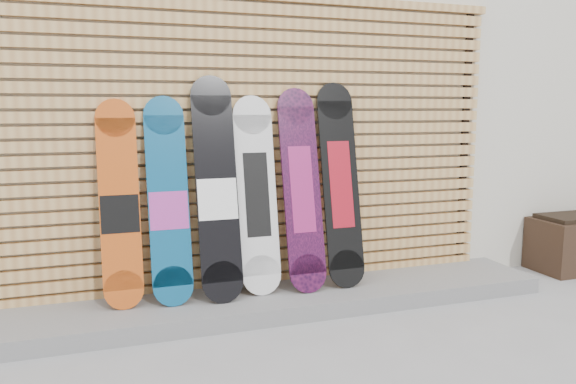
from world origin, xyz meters
name	(u,v)px	position (x,y,z in m)	size (l,w,h in m)	color
ground	(300,346)	(0.00, 0.00, 0.00)	(80.00, 80.00, 0.00)	gray
building	(238,79)	(0.50, 3.50, 1.80)	(12.00, 5.00, 3.60)	beige
concrete_step	(248,303)	(-0.15, 0.68, 0.06)	(4.60, 0.70, 0.12)	slate
slat_wall	(236,142)	(-0.15, 0.97, 1.21)	(4.26, 0.08, 2.29)	tan
snowboard_0	(119,205)	(-1.01, 0.80, 0.81)	(0.26, 0.29, 1.41)	#CA5015
snowboard_1	(168,202)	(-0.68, 0.78, 0.82)	(0.28, 0.33, 1.43)	#0C4F7C
snowboard_2	(217,190)	(-0.35, 0.75, 0.89)	(0.29, 0.38, 1.57)	black
snowboard_3	(257,195)	(-0.05, 0.79, 0.84)	(0.29, 0.31, 1.44)	silver
snowboard_4	(302,189)	(0.29, 0.76, 0.86)	(0.28, 0.37, 1.49)	black
snowboard_5	(340,184)	(0.61, 0.77, 0.89)	(0.29, 0.36, 1.54)	black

